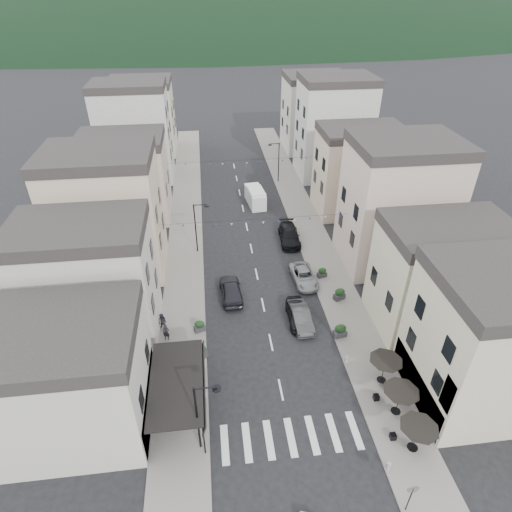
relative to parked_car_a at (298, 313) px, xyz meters
The scene contains 30 objects.
ground 13.84m from the parked_car_a, 101.69° to the right, with size 700.00×700.00×0.00m, color black.
sidewalk_left 21.15m from the parked_car_a, 119.16° to the left, with size 4.00×76.00×0.12m, color slate.
sidewalk_right 19.06m from the parked_car_a, 75.72° to the left, with size 4.00×76.00×0.12m, color slate.
hill_backdrop 286.48m from the parked_car_a, 90.56° to the left, with size 640.00×360.00×70.00m, color black.
boutique_building 20.45m from the parked_car_a, 154.99° to the right, with size 12.00×8.00×8.00m, color beige.
bistro_building 15.68m from the parked_car_a, 39.18° to the right, with size 10.00×8.00×10.00m, color #BDB596.
boutique_awning 13.39m from the parked_car_a, 139.65° to the right, with size 3.77×7.50×3.28m.
buildings_row_left 30.24m from the parked_car_a, 125.54° to the left, with size 10.20×54.16×14.00m.
buildings_row_right 26.45m from the parked_car_a, 63.10° to the left, with size 10.20×54.16×14.50m.
cafe_terrace 11.91m from the parked_car_a, 65.47° to the right, with size 2.50×8.10×2.53m.
streetlamp_left_near 14.70m from the parked_car_a, 126.77° to the right, with size 1.70×0.56×6.00m.
streetlamp_left_far 15.44m from the parked_car_a, 124.67° to the left, with size 1.70×0.56×6.00m.
streetlamp_right_far 30.75m from the parked_car_a, 84.34° to the left, with size 1.70×0.56×6.00m.
traffic_sign 17.34m from the parked_car_a, 80.01° to the right, with size 0.70×0.07×2.70m.
bollards 8.52m from the parked_car_a, 109.21° to the right, with size 11.66×10.26×0.60m.
bunting_near 10.17m from the parked_car_a, 108.31° to the left, with size 19.00×0.28×0.62m.
bunting_far 25.11m from the parked_car_a, 96.53° to the left, with size 19.00×0.28×0.62m.
parked_car_a is the anchor object (origin of this frame).
parked_car_b 0.52m from the parked_car_a, 68.14° to the right, with size 1.56×4.48×1.48m, color #2F2F31.
parked_car_c 5.88m from the parked_car_a, 72.17° to the left, with size 2.20×4.77×1.33m, color gray.
parked_car_d 13.66m from the parked_car_a, 82.43° to the left, with size 2.22×5.46×1.58m, color black.
parked_car_e 6.99m from the parked_car_a, 144.88° to the left, with size 1.97×4.90×1.67m, color black.
delivery_van 23.51m from the parked_car_a, 92.40° to the left, with size 2.47×5.13×2.37m.
pedestrian_a 11.68m from the parked_car_a, behind, with size 0.58×0.38×1.60m, color black.
pedestrian_b 12.00m from the parked_car_a, behind, with size 0.82×0.64×1.69m, color #26212D.
planter_la 9.48m from the parked_car_a, 158.11° to the right, with size 1.27×0.93×1.28m.
planter_lb 8.81m from the parked_car_a, behind, with size 1.10×0.81×1.11m.
planter_ra 4.12m from the parked_car_a, 39.09° to the right, with size 1.20×0.78×1.26m.
planter_rb 5.13m from the parked_car_a, 26.71° to the left, with size 1.24×0.97×1.23m.
planter_rc 7.14m from the parked_car_a, 57.68° to the left, with size 1.07×0.78×1.07m.
Camera 1 is at (-4.46, -14.93, 26.47)m, focal length 30.00 mm.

